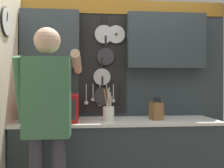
{
  "coord_description": "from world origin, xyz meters",
  "views": [
    {
      "loc": [
        -0.31,
        -2.69,
        1.33
      ],
      "look_at": [
        -0.04,
        0.19,
        1.31
      ],
      "focal_mm": 40.0,
      "sensor_mm": 36.0,
      "label": 1
    }
  ],
  "objects_px": {
    "person": "(48,113)",
    "knife_block": "(156,111)",
    "microwave": "(54,108)",
    "utensil_crock": "(109,112)"
  },
  "relations": [
    {
      "from": "microwave",
      "to": "utensil_crock",
      "type": "bearing_deg",
      "value": 0.14
    },
    {
      "from": "microwave",
      "to": "knife_block",
      "type": "height_order",
      "value": "microwave"
    },
    {
      "from": "microwave",
      "to": "knife_block",
      "type": "xyz_separation_m",
      "value": [
        1.09,
        0.0,
        -0.04
      ]
    },
    {
      "from": "knife_block",
      "to": "utensil_crock",
      "type": "relative_size",
      "value": 0.72
    },
    {
      "from": "knife_block",
      "to": "person",
      "type": "xyz_separation_m",
      "value": [
        -1.08,
        -0.54,
        0.05
      ]
    },
    {
      "from": "microwave",
      "to": "person",
      "type": "distance_m",
      "value": 0.54
    },
    {
      "from": "microwave",
      "to": "person",
      "type": "height_order",
      "value": "person"
    },
    {
      "from": "utensil_crock",
      "to": "knife_block",
      "type": "bearing_deg",
      "value": -0.05
    },
    {
      "from": "knife_block",
      "to": "person",
      "type": "relative_size",
      "value": 0.14
    },
    {
      "from": "person",
      "to": "knife_block",
      "type": "bearing_deg",
      "value": 26.59
    }
  ]
}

